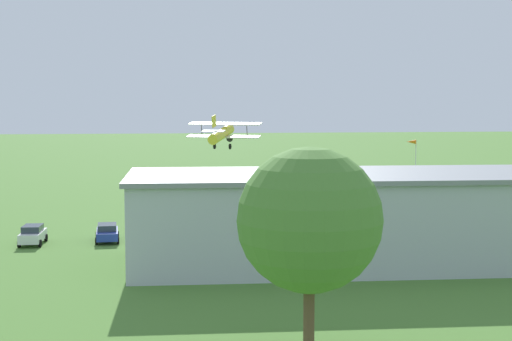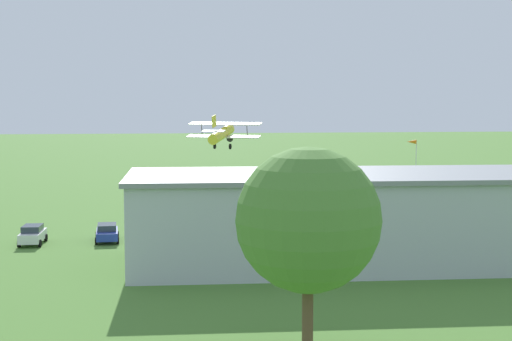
# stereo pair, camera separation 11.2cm
# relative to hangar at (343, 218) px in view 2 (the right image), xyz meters

# --- Properties ---
(ground_plane) EXTENTS (400.00, 400.00, 0.00)m
(ground_plane) POSITION_rel_hangar_xyz_m (-2.63, -32.46, -3.47)
(ground_plane) COLOR #47752D
(hangar) EXTENTS (32.74, 13.38, 6.92)m
(hangar) POSITION_rel_hangar_xyz_m (0.00, 0.00, 0.00)
(hangar) COLOR #B7BCC6
(hangar) RESTS_ON ground_plane
(biplane) EXTENTS (8.70, 6.82, 4.02)m
(biplane) POSITION_rel_hangar_xyz_m (6.52, -31.94, 5.10)
(biplane) COLOR yellow
(car_blue) EXTENTS (2.24, 4.27, 1.54)m
(car_blue) POSITION_rel_hangar_xyz_m (18.35, -11.51, -2.66)
(car_blue) COLOR #23389E
(car_blue) RESTS_ON ground_plane
(car_white) EXTENTS (2.08, 4.07, 1.66)m
(car_white) POSITION_rel_hangar_xyz_m (24.63, -10.94, -2.61)
(car_white) COLOR white
(car_white) RESTS_ON ground_plane
(person_at_fence_line) EXTENTS (0.52, 0.52, 1.66)m
(person_at_fence_line) POSITION_rel_hangar_xyz_m (-16.06, -9.43, -2.64)
(person_at_fence_line) COLOR navy
(person_at_fence_line) RESTS_ON ground_plane
(person_beside_truck) EXTENTS (0.45, 0.45, 1.71)m
(person_beside_truck) POSITION_rel_hangar_xyz_m (-12.90, -12.78, -2.61)
(person_beside_truck) COLOR #B23333
(person_beside_truck) RESTS_ON ground_plane
(tree_behind_hangar_left) EXTENTS (6.85, 6.85, 10.23)m
(tree_behind_hangar_left) POSITION_rel_hangar_xyz_m (6.84, 21.34, 3.32)
(tree_behind_hangar_left) COLOR brown
(tree_behind_hangar_left) RESTS_ON ground_plane
(windsock) EXTENTS (1.47, 1.16, 6.94)m
(windsock) POSITION_rel_hangar_xyz_m (-21.01, -46.27, 2.61)
(windsock) COLOR silver
(windsock) RESTS_ON ground_plane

